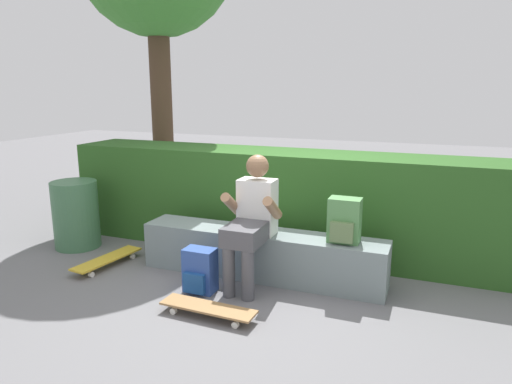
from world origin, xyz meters
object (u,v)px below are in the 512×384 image
(person_skater, at_px, (252,217))
(skateboard_beside_bench, at_px, (107,259))
(bench_main, at_px, (261,254))
(skateboard_near_person, at_px, (208,308))
(trash_bin, at_px, (76,214))
(backpack_on_bench, at_px, (344,221))
(backpack_on_ground, at_px, (200,271))

(person_skater, bearing_deg, skateboard_beside_bench, -175.03)
(bench_main, distance_m, skateboard_beside_bench, 1.61)
(person_skater, bearing_deg, skateboard_near_person, -97.18)
(trash_bin, bearing_deg, person_skater, -6.00)
(bench_main, xyz_separation_m, trash_bin, (-2.28, 0.03, 0.16))
(skateboard_near_person, xyz_separation_m, trash_bin, (-2.17, 0.95, 0.31))
(backpack_on_bench, relative_size, backpack_on_ground, 1.00)
(skateboard_beside_bench, relative_size, backpack_on_bench, 2.05)
(backpack_on_bench, relative_size, trash_bin, 0.52)
(person_skater, xyz_separation_m, skateboard_beside_bench, (-1.55, -0.13, -0.58))
(skateboard_beside_bench, relative_size, backpack_on_ground, 2.05)
(skateboard_beside_bench, height_order, trash_bin, trash_bin)
(skateboard_beside_bench, bearing_deg, trash_bin, 152.39)
(backpack_on_bench, xyz_separation_m, backpack_on_ground, (-1.18, -0.51, -0.45))
(person_skater, bearing_deg, bench_main, 85.15)
(skateboard_near_person, bearing_deg, bench_main, 83.34)
(skateboard_near_person, bearing_deg, person_skater, 82.82)
(bench_main, relative_size, skateboard_beside_bench, 2.91)
(person_skater, relative_size, trash_bin, 1.57)
(backpack_on_bench, bearing_deg, skateboard_near_person, -134.45)
(backpack_on_bench, bearing_deg, skateboard_beside_bench, -171.99)
(skateboard_beside_bench, bearing_deg, backpack_on_bench, 8.01)
(skateboard_near_person, height_order, skateboard_beside_bench, same)
(skateboard_near_person, height_order, trash_bin, trash_bin)
(person_skater, distance_m, backpack_on_ground, 0.67)
(backpack_on_ground, bearing_deg, trash_bin, 163.60)
(backpack_on_ground, height_order, trash_bin, trash_bin)
(skateboard_near_person, height_order, backpack_on_ground, backpack_on_ground)
(trash_bin, bearing_deg, skateboard_near_person, -23.75)
(bench_main, height_order, skateboard_near_person, bench_main)
(bench_main, distance_m, person_skater, 0.47)
(backpack_on_bench, bearing_deg, person_skater, -166.29)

